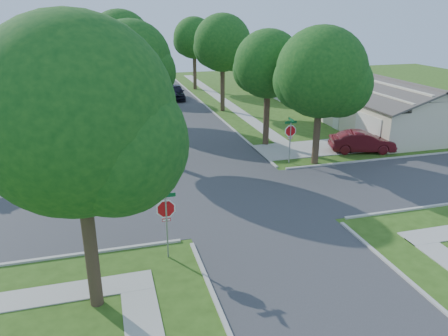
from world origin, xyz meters
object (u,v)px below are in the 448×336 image
object	(u,v)px
tree_e_mid	(223,45)
house_ne_near	(384,110)
house_ne_far	(295,79)
tree_e_far	(194,40)
car_driveway	(362,142)
house_nw_far	(13,87)
stop_sign_ne	(290,133)
tree_sw_corner	(78,125)
tree_w_far	(116,45)
car_curb_east	(175,92)
tree_ne_corner	(322,77)
stop_sign_sw	(166,212)
tree_e_near	(269,67)
tree_w_near	(132,65)
tree_w_mid	(121,45)
car_curb_west	(131,86)

from	to	relation	value
tree_e_mid	house_ne_near	xyz separation A→B (m)	(11.23, -10.01, -4.74)
house_ne_far	house_ne_near	bearing A→B (deg)	-90.00
tree_e_far	tree_e_mid	bearing A→B (deg)	-89.98
tree_e_mid	house_ne_far	world-z (taller)	tree_e_mid
car_driveway	house_nw_far	bearing A→B (deg)	60.82
stop_sign_ne	tree_sw_corner	xyz separation A→B (m)	(-12.14, -11.69, 4.23)
tree_w_far	car_curb_east	size ratio (longest dim) A/B	1.69
car_driveway	tree_sw_corner	bearing A→B (deg)	140.51
tree_ne_corner	house_ne_far	distance (m)	26.91
stop_sign_sw	tree_e_near	size ratio (longest dim) A/B	0.36
tree_e_mid	tree_w_near	bearing A→B (deg)	-128.08
house_ne_far	tree_w_far	bearing A→B (deg)	166.36
tree_e_mid	tree_w_far	size ratio (longest dim) A/B	1.15
tree_w_far	house_nw_far	size ratio (longest dim) A/B	0.59
tree_w_near	tree_w_mid	size ratio (longest dim) A/B	0.94
tree_w_mid	house_ne_near	xyz separation A→B (m)	(20.63, -10.01, -4.97)
tree_sw_corner	house_nw_far	xyz separation A→B (m)	(-8.56, 38.99, -4.75)
tree_w_mid	tree_sw_corner	xyz separation A→B (m)	(-2.80, -28.00, -0.23)
tree_e_mid	car_curb_west	size ratio (longest dim) A/B	1.97
stop_sign_sw	tree_sw_corner	bearing A→B (deg)	-140.03
tree_sw_corner	tree_w_near	bearing A→B (deg)	80.10
tree_ne_corner	tree_e_mid	bearing A→B (deg)	95.45
tree_sw_corner	car_curb_east	world-z (taller)	tree_sw_corner
tree_w_near	house_ne_far	xyz separation A→B (m)	(20.64, 19.99, -4.60)
tree_e_near	tree_w_mid	world-z (taller)	tree_w_mid
tree_w_near	car_driveway	xyz separation A→B (m)	(15.21, -3.51, -5.38)
stop_sign_ne	tree_e_near	world-z (taller)	tree_e_near
tree_e_mid	tree_w_near	xyz separation A→B (m)	(-9.40, -12.00, -0.14)
car_curb_east	tree_e_near	bearing A→B (deg)	-74.69
house_nw_far	car_curb_east	distance (m)	17.65
tree_w_mid	tree_w_far	xyz separation A→B (m)	(-0.01, 13.00, -0.98)
tree_w_mid	car_curb_west	xyz separation A→B (m)	(1.44, 13.04, -5.81)
stop_sign_sw	tree_sw_corner	world-z (taller)	tree_sw_corner
tree_w_far	tree_w_mid	bearing A→B (deg)	-89.95
tree_e_near	car_curb_west	distance (m)	26.74
tree_w_mid	car_curb_east	distance (m)	10.77
tree_e_far	car_curb_west	bearing A→B (deg)	179.69
house_nw_far	car_curb_west	bearing A→B (deg)	9.12
tree_w_near	tree_w_far	xyz separation A→B (m)	(-0.01, 25.00, -0.61)
tree_e_mid	tree_sw_corner	distance (m)	30.54
stop_sign_sw	car_curb_west	xyz separation A→B (m)	(1.50, 38.75, -1.35)
tree_e_far	house_ne_far	world-z (taller)	tree_e_far
stop_sign_sw	stop_sign_ne	distance (m)	13.29
stop_sign_ne	house_ne_near	bearing A→B (deg)	29.14
tree_w_mid	house_ne_near	bearing A→B (deg)	-25.88
house_nw_far	car_curb_west	size ratio (longest dim) A/B	2.90
tree_e_near	house_nw_far	bearing A→B (deg)	132.06
car_curb_east	stop_sign_sw	bearing A→B (deg)	-95.47
tree_e_near	tree_w_near	xyz separation A→B (m)	(-9.40, 0.00, 0.47)
tree_w_far	car_curb_west	bearing A→B (deg)	1.70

